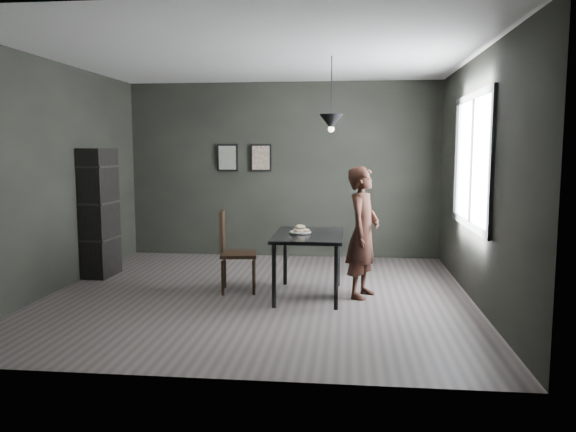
# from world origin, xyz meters

# --- Properties ---
(ground) EXTENTS (5.00, 5.00, 0.00)m
(ground) POSITION_xyz_m (0.00, 0.00, 0.00)
(ground) COLOR #3B3533
(ground) RESTS_ON ground
(back_wall) EXTENTS (5.00, 0.10, 2.80)m
(back_wall) POSITION_xyz_m (0.00, 2.50, 1.40)
(back_wall) COLOR black
(back_wall) RESTS_ON ground
(ceiling) EXTENTS (5.00, 5.00, 0.02)m
(ceiling) POSITION_xyz_m (0.00, 0.00, 2.80)
(ceiling) COLOR silver
(ceiling) RESTS_ON ground
(window_assembly) EXTENTS (0.04, 1.96, 1.56)m
(window_assembly) POSITION_xyz_m (2.47, 0.20, 1.60)
(window_assembly) COLOR white
(window_assembly) RESTS_ON ground
(cafe_table) EXTENTS (0.80, 1.20, 0.75)m
(cafe_table) POSITION_xyz_m (0.60, 0.00, 0.67)
(cafe_table) COLOR black
(cafe_table) RESTS_ON ground
(white_plate) EXTENTS (0.23, 0.23, 0.01)m
(white_plate) POSITION_xyz_m (0.50, 0.02, 0.76)
(white_plate) COLOR white
(white_plate) RESTS_ON cafe_table
(donut_pile) EXTENTS (0.20, 0.21, 0.09)m
(donut_pile) POSITION_xyz_m (0.50, 0.02, 0.79)
(donut_pile) COLOR beige
(donut_pile) RESTS_ON white_plate
(woman) EXTENTS (0.54, 0.65, 1.54)m
(woman) POSITION_xyz_m (1.23, 0.04, 0.77)
(woman) COLOR black
(woman) RESTS_ON ground
(wood_chair) EXTENTS (0.49, 0.49, 1.00)m
(wood_chair) POSITION_xyz_m (-0.35, 0.11, 0.57)
(wood_chair) COLOR black
(wood_chair) RESTS_ON ground
(shelf_unit) EXTENTS (0.35, 0.59, 1.75)m
(shelf_unit) POSITION_xyz_m (-2.32, 0.77, 0.87)
(shelf_unit) COLOR black
(shelf_unit) RESTS_ON ground
(pendant_lamp) EXTENTS (0.28, 0.28, 0.86)m
(pendant_lamp) POSITION_xyz_m (0.85, 0.10, 2.05)
(pendant_lamp) COLOR black
(pendant_lamp) RESTS_ON ground
(framed_print_left) EXTENTS (0.34, 0.04, 0.44)m
(framed_print_left) POSITION_xyz_m (-0.90, 2.47, 1.60)
(framed_print_left) COLOR black
(framed_print_left) RESTS_ON ground
(framed_print_right) EXTENTS (0.34, 0.04, 0.44)m
(framed_print_right) POSITION_xyz_m (-0.35, 2.47, 1.60)
(framed_print_right) COLOR black
(framed_print_right) RESTS_ON ground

